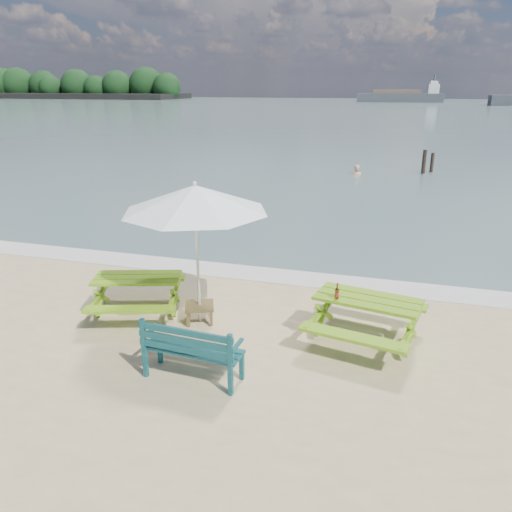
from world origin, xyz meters
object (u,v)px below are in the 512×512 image
(park_bench, at_px, (193,361))
(side_table, at_px, (200,312))
(picnic_table_left, at_px, (139,296))
(patio_umbrella, at_px, (195,199))
(picnic_table_right, at_px, (366,321))
(swimmer, at_px, (356,182))
(beer_bottle, at_px, (337,293))

(park_bench, bearing_deg, side_table, 109.70)
(picnic_table_left, height_order, park_bench, park_bench)
(patio_umbrella, bearing_deg, picnic_table_right, 1.03)
(picnic_table_right, height_order, swimmer, picnic_table_right)
(park_bench, xyz_separation_m, patio_umbrella, (-0.62, 1.74, 1.99))
(picnic_table_right, xyz_separation_m, park_bench, (-2.31, -1.80, -0.11))
(patio_umbrella, bearing_deg, swimmer, 85.94)
(patio_umbrella, height_order, swimmer, patio_umbrella)
(picnic_table_left, bearing_deg, patio_umbrella, 1.45)
(picnic_table_right, bearing_deg, beer_bottle, -161.97)
(park_bench, relative_size, swimmer, 0.87)
(swimmer, bearing_deg, beer_bottle, -85.66)
(picnic_table_left, height_order, side_table, picnic_table_left)
(patio_umbrella, relative_size, swimmer, 1.94)
(park_bench, bearing_deg, patio_umbrella, 109.70)
(patio_umbrella, height_order, beer_bottle, patio_umbrella)
(side_table, relative_size, beer_bottle, 2.51)
(picnic_table_right, height_order, park_bench, park_bench)
(beer_bottle, relative_size, swimmer, 0.15)
(patio_umbrella, xyz_separation_m, beer_bottle, (2.45, -0.11, -1.38))
(picnic_table_right, bearing_deg, patio_umbrella, -178.97)
(park_bench, relative_size, beer_bottle, 5.66)
(picnic_table_right, relative_size, side_table, 3.26)
(patio_umbrella, bearing_deg, side_table, 180.00)
(patio_umbrella, xyz_separation_m, swimmer, (1.18, 16.62, -2.63))
(picnic_table_left, relative_size, park_bench, 1.43)
(picnic_table_left, bearing_deg, swimmer, 81.86)
(picnic_table_left, xyz_separation_m, beer_bottle, (3.65, -0.08, 0.52))
(park_bench, height_order, patio_umbrella, patio_umbrella)
(picnic_table_left, distance_m, beer_bottle, 3.69)
(picnic_table_left, distance_m, picnic_table_right, 4.14)
(picnic_table_left, distance_m, patio_umbrella, 2.26)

